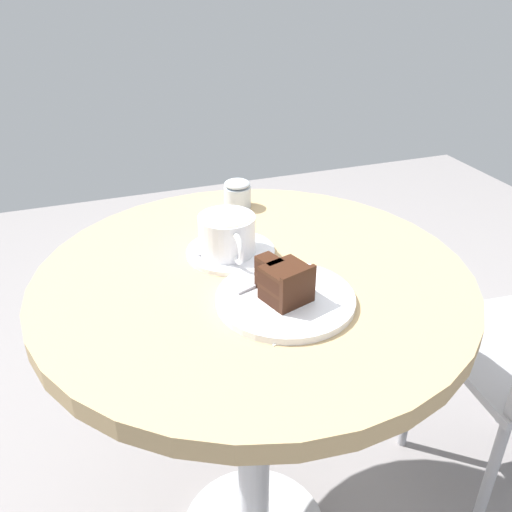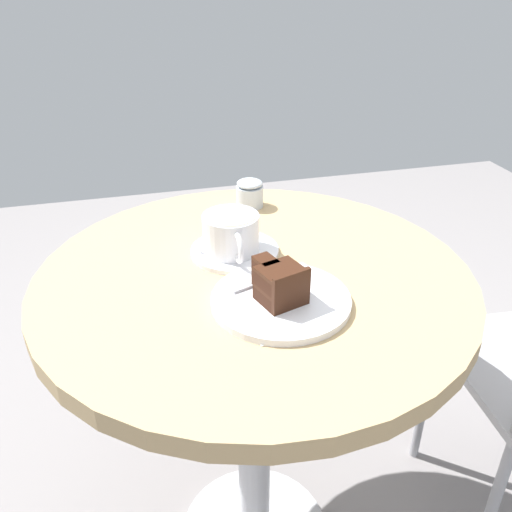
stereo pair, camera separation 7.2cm
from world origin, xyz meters
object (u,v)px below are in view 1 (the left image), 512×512
at_px(cake_slice, 284,282).
at_px(teaspoon, 213,240).
at_px(cake_plate, 285,299).
at_px(saucer, 231,252).
at_px(sugar_pot, 237,194).
at_px(napkin, 284,308).
at_px(coffee_cup, 227,234).
at_px(fork, 281,274).

bearing_deg(cake_slice, teaspoon, -167.56).
relative_size(teaspoon, cake_plate, 0.39).
xyz_separation_m(saucer, teaspoon, (-0.05, -0.02, 0.01)).
distance_m(teaspoon, cake_plate, 0.23).
bearing_deg(sugar_pot, saucer, -21.35).
height_order(napkin, sugar_pot, sugar_pot).
distance_m(coffee_cup, sugar_pot, 0.22).
distance_m(coffee_cup, cake_slice, 0.18).
bearing_deg(teaspoon, napkin, -130.33).
bearing_deg(saucer, coffee_cup, -54.11).
xyz_separation_m(cake_slice, sugar_pot, (-0.39, 0.05, -0.01)).
xyz_separation_m(saucer, coffee_cup, (0.01, -0.01, 0.04)).
relative_size(cake_plate, cake_slice, 2.24).
relative_size(saucer, cake_slice, 1.64).
bearing_deg(napkin, cake_slice, 161.95).
xyz_separation_m(teaspoon, sugar_pot, (-0.15, 0.10, 0.02)).
height_order(cake_plate, sugar_pot, sugar_pot).
bearing_deg(cake_slice, coffee_cup, -168.19).
relative_size(teaspoon, sugar_pot, 1.38).
distance_m(cake_plate, fork, 0.06).
height_order(coffee_cup, teaspoon, coffee_cup).
bearing_deg(napkin, coffee_cup, -170.38).
bearing_deg(sugar_pot, cake_slice, -7.09).
bearing_deg(cake_plate, fork, 164.38).
distance_m(teaspoon, cake_slice, 0.24).
bearing_deg(cake_plate, coffee_cup, -166.45).
height_order(cake_plate, cake_slice, cake_slice).
xyz_separation_m(teaspoon, napkin, (0.25, 0.05, -0.01)).
relative_size(saucer, coffee_cup, 1.18).
xyz_separation_m(cake_plate, fork, (-0.06, 0.02, 0.01)).
bearing_deg(teaspoon, coffee_cup, -126.36).
distance_m(teaspoon, fork, 0.18).
relative_size(coffee_cup, cake_plate, 0.62).
xyz_separation_m(coffee_cup, napkin, (0.19, 0.03, -0.04)).
relative_size(fork, sugar_pot, 2.33).
bearing_deg(fork, cake_plate, -125.20).
height_order(coffee_cup, sugar_pot, coffee_cup).
bearing_deg(cake_plate, sugar_pot, 173.53).
bearing_deg(sugar_pot, coffee_cup, -22.56).
relative_size(coffee_cup, sugar_pot, 2.24).
distance_m(saucer, sugar_pot, 0.22).
bearing_deg(cake_slice, saucer, -170.61).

